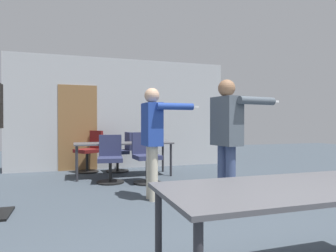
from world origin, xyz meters
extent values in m
cube|color=#B2B5B7|center=(0.00, 6.16, 1.38)|extent=(5.46, 0.10, 2.76)
cube|color=olive|center=(-1.10, 6.10, 1.02)|extent=(0.90, 0.02, 2.05)
cube|color=#4C4C51|center=(0.27, 0.26, 0.71)|extent=(1.97, 0.82, 0.03)
cylinder|color=#2D2D33|center=(-0.66, 0.61, 0.35)|extent=(0.05, 0.05, 0.69)
cube|color=#4C4C51|center=(-0.18, 4.97, 0.71)|extent=(2.05, 0.71, 0.03)
cylinder|color=#2D2D33|center=(-1.15, 4.68, 0.35)|extent=(0.05, 0.05, 0.69)
cylinder|color=#2D2D33|center=(0.79, 4.68, 0.35)|extent=(0.05, 0.05, 0.69)
cylinder|color=#2D2D33|center=(-1.15, 5.27, 0.35)|extent=(0.05, 0.05, 0.69)
cylinder|color=#2D2D33|center=(0.79, 5.27, 0.35)|extent=(0.05, 0.05, 0.69)
cylinder|color=#3D4C75|center=(0.74, 2.29, 0.42)|extent=(0.13, 0.13, 0.84)
cylinder|color=#3D4C75|center=(0.77, 2.11, 0.42)|extent=(0.13, 0.13, 0.84)
cube|color=#4C5660|center=(0.76, 2.20, 1.17)|extent=(0.30, 0.46, 0.66)
sphere|color=#936B4C|center=(0.76, 2.20, 1.61)|extent=(0.23, 0.23, 0.23)
cylinder|color=#4C5660|center=(0.72, 2.47, 1.15)|extent=(0.10, 0.10, 0.57)
cylinder|color=#4C5660|center=(1.08, 1.98, 1.44)|extent=(0.58, 0.19, 0.10)
cube|color=white|center=(1.39, 2.02, 1.44)|extent=(0.12, 0.05, 0.03)
cylinder|color=beige|center=(-0.10, 2.99, 0.40)|extent=(0.13, 0.13, 0.81)
cylinder|color=beige|center=(-0.10, 2.82, 0.40)|extent=(0.13, 0.13, 0.81)
cube|color=#23429E|center=(-0.10, 2.90, 1.12)|extent=(0.24, 0.42, 0.63)
sphere|color=#DBAD89|center=(-0.10, 2.90, 1.55)|extent=(0.22, 0.22, 0.22)
cylinder|color=#23429E|center=(-0.11, 3.16, 1.11)|extent=(0.10, 0.10, 0.55)
cylinder|color=#23429E|center=(0.18, 2.66, 1.38)|extent=(0.55, 0.12, 0.10)
cube|color=white|center=(0.49, 2.67, 1.38)|extent=(0.12, 0.04, 0.03)
cylinder|color=black|center=(-0.54, 4.34, 0.01)|extent=(0.52, 0.52, 0.03)
cylinder|color=black|center=(-0.54, 4.34, 0.22)|extent=(0.06, 0.06, 0.38)
cube|color=navy|center=(-0.54, 4.34, 0.45)|extent=(0.51, 0.51, 0.08)
cube|color=navy|center=(-0.51, 4.60, 0.70)|extent=(0.44, 0.11, 0.42)
cylinder|color=black|center=(0.12, 4.08, 0.01)|extent=(0.52, 0.52, 0.03)
cylinder|color=black|center=(0.12, 4.08, 0.24)|extent=(0.06, 0.06, 0.43)
cube|color=navy|center=(0.12, 4.08, 0.50)|extent=(0.50, 0.50, 0.08)
cube|color=navy|center=(0.09, 4.34, 0.75)|extent=(0.44, 0.10, 0.42)
cylinder|color=black|center=(-0.22, 5.60, 0.01)|extent=(0.52, 0.52, 0.03)
cylinder|color=black|center=(-0.22, 5.60, 0.22)|extent=(0.06, 0.06, 0.39)
cube|color=navy|center=(-0.22, 5.60, 0.46)|extent=(0.50, 0.50, 0.08)
cube|color=navy|center=(0.04, 5.63, 0.71)|extent=(0.10, 0.44, 0.42)
cylinder|color=black|center=(-0.90, 5.72, 0.01)|extent=(0.52, 0.52, 0.03)
cylinder|color=black|center=(-0.90, 5.72, 0.24)|extent=(0.06, 0.06, 0.43)
cube|color=maroon|center=(-0.90, 5.72, 0.50)|extent=(0.64, 0.64, 0.08)
cube|color=maroon|center=(-0.69, 5.87, 0.75)|extent=(0.29, 0.40, 0.42)
cylinder|color=silver|center=(0.26, 5.03, 0.78)|extent=(0.08, 0.08, 0.12)
camera|label=1|loc=(-1.23, -1.40, 1.15)|focal=32.00mm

